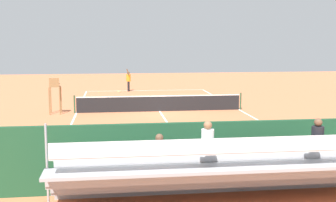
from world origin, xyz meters
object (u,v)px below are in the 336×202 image
(tennis_net, at_px, (160,103))
(courtside_bench, at_px, (305,159))
(umpire_chair, at_px, (55,92))
(equipment_bag, at_px, (255,174))
(tennis_racket, at_px, (119,91))
(tennis_ball_near, at_px, (99,92))
(bleacher_stand, at_px, (225,171))
(tennis_player, at_px, (128,79))

(tennis_net, xyz_separation_m, courtside_bench, (-3.23, 13.27, 0.06))
(umpire_chair, height_order, courtside_bench, umpire_chair)
(equipment_bag, bearing_deg, tennis_racket, -80.95)
(umpire_chair, bearing_deg, tennis_net, -178.81)
(tennis_ball_near, bearing_deg, equipment_bag, 103.15)
(bleacher_stand, bearing_deg, umpire_chair, -67.70)
(umpire_chair, distance_m, tennis_racket, 11.41)
(umpire_chair, relative_size, equipment_bag, 2.38)
(equipment_bag, height_order, tennis_racket, equipment_bag)
(tennis_net, bearing_deg, bleacher_stand, 90.13)
(umpire_chair, bearing_deg, courtside_bench, 125.67)
(tennis_player, bearing_deg, equipment_bag, 97.15)
(equipment_bag, relative_size, tennis_player, 0.47)
(bleacher_stand, distance_m, equipment_bag, 2.57)
(umpire_chair, distance_m, courtside_bench, 16.20)
(tennis_ball_near, bearing_deg, umpire_chair, 77.49)
(tennis_net, distance_m, tennis_racket, 10.76)
(umpire_chair, distance_m, tennis_ball_near, 10.52)
(umpire_chair, relative_size, tennis_racket, 3.65)
(umpire_chair, relative_size, tennis_ball_near, 32.42)
(courtside_bench, relative_size, tennis_player, 0.93)
(tennis_player, bearing_deg, tennis_racket, 7.94)
(equipment_bag, bearing_deg, tennis_net, -83.42)
(tennis_ball_near, bearing_deg, tennis_net, 111.37)
(bleacher_stand, distance_m, tennis_racket, 25.96)
(tennis_player, bearing_deg, courtside_bench, 101.13)
(umpire_chair, bearing_deg, tennis_ball_near, -102.51)
(equipment_bag, bearing_deg, tennis_player, -82.85)
(equipment_bag, bearing_deg, bleacher_stand, 52.01)
(umpire_chair, relative_size, tennis_player, 1.11)
(umpire_chair, bearing_deg, tennis_racket, -110.32)
(equipment_bag, distance_m, tennis_racket, 24.21)
(umpire_chair, bearing_deg, bleacher_stand, 112.30)
(bleacher_stand, xyz_separation_m, courtside_bench, (-3.20, -2.06, -0.38))
(tennis_net, relative_size, equipment_bag, 11.44)
(courtside_bench, relative_size, tennis_ball_near, 27.27)
(bleacher_stand, height_order, tennis_player, bleacher_stand)
(courtside_bench, distance_m, equipment_bag, 1.73)
(bleacher_stand, height_order, tennis_racket, bleacher_stand)
(equipment_bag, relative_size, tennis_racket, 1.54)
(bleacher_stand, distance_m, umpire_chair, 16.44)
(bleacher_stand, height_order, equipment_bag, bleacher_stand)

